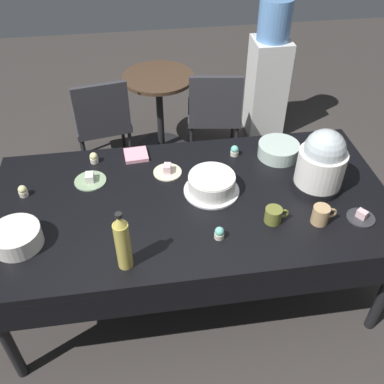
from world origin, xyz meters
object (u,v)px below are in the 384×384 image
frosted_layer_cake (212,184)px  dessert_plate_charcoal (361,217)px  ceramic_snack_bowl (16,237)px  soda_bottle_ginger_ale (123,242)px  slow_cooker (322,162)px  water_cooler (268,74)px  cupcake_lemon (219,233)px  dessert_plate_sage (90,180)px  cupcake_berry (235,151)px  potluck_table (192,207)px  coffee_mug_tan (321,215)px  maroon_chair_left (102,118)px  round_cafe_table (159,100)px  dessert_plate_cream (167,171)px  coffee_mug_olive (274,215)px  glass_salad_bowl (278,150)px  cupcake_cocoa (23,191)px  cupcake_vanilla (94,158)px  maroon_chair_right (214,110)px

frosted_layer_cake → dessert_plate_charcoal: bearing=-24.0°
ceramic_snack_bowl → soda_bottle_ginger_ale: size_ratio=0.74×
slow_cooker → water_cooler: 1.79m
ceramic_snack_bowl → cupcake_lemon: ceramic_snack_bowl is taller
dessert_plate_sage → cupcake_berry: 0.89m
potluck_table → coffee_mug_tan: size_ratio=16.82×
cupcake_lemon → maroon_chair_left: (-0.63, 1.66, -0.29)m
slow_cooker → cupcake_lemon: size_ratio=5.48×
coffee_mug_tan → round_cafe_table: (-0.68, 1.85, -0.30)m
dessert_plate_cream → water_cooler: (1.06, 1.49, -0.17)m
cupcake_berry → soda_bottle_ginger_ale: soda_bottle_ginger_ale is taller
dessert_plate_sage → ceramic_snack_bowl: bearing=-127.3°
coffee_mug_olive → maroon_chair_left: (-0.93, 1.59, -0.30)m
glass_salad_bowl → maroon_chair_left: 1.56m
glass_salad_bowl → ceramic_snack_bowl: size_ratio=1.03×
cupcake_cocoa → potluck_table: bearing=-10.2°
cupcake_vanilla → round_cafe_table: 1.29m
ceramic_snack_bowl → water_cooler: (1.84, 1.95, -0.21)m
potluck_table → soda_bottle_ginger_ale: 0.60m
cupcake_vanilla → dessert_plate_cream: bearing=-21.5°
ceramic_snack_bowl → round_cafe_table: ceramic_snack_bowl is taller
soda_bottle_ginger_ale → maroon_chair_left: bearing=95.2°
glass_salad_bowl → dessert_plate_cream: glass_salad_bowl is taller
frosted_layer_cake → dessert_plate_cream: 0.31m
cupcake_cocoa → maroon_chair_left: bearing=72.2°
cupcake_berry → cupcake_lemon: same height
dessert_plate_sage → glass_salad_bowl: bearing=4.2°
cupcake_berry → coffee_mug_olive: 0.60m
cupcake_cocoa → coffee_mug_tan: size_ratio=0.52×
coffee_mug_olive → cupcake_berry: bearing=96.8°
slow_cooker → maroon_chair_left: (-1.25, 1.35, -0.43)m
cupcake_lemon → round_cafe_table: 1.91m
coffee_mug_tan → cupcake_vanilla: bearing=149.3°
dessert_plate_charcoal → maroon_chair_left: size_ratio=0.17×
frosted_layer_cake → cupcake_lemon: (-0.03, -0.35, -0.02)m
dessert_plate_charcoal → round_cafe_table: size_ratio=0.20×
slow_cooker → soda_bottle_ginger_ale: size_ratio=1.11×
soda_bottle_ginger_ale → round_cafe_table: soda_bottle_ginger_ale is taller
soda_bottle_ginger_ale → cupcake_cocoa: bearing=133.2°
ceramic_snack_bowl → cupcake_cocoa: size_ratio=3.62×
potluck_table → glass_salad_bowl: bearing=28.6°
glass_salad_bowl → coffee_mug_olive: glass_salad_bowl is taller
ceramic_snack_bowl → dessert_plate_charcoal: (1.75, -0.07, -0.04)m
glass_salad_bowl → soda_bottle_ginger_ale: (-0.96, -0.73, 0.11)m
cupcake_vanilla → coffee_mug_tan: (1.17, -0.69, 0.02)m
cupcake_berry → dessert_plate_charcoal: bearing=-50.5°
dessert_plate_sage → maroon_chair_right: size_ratio=0.22×
cupcake_lemon → cupcake_vanilla: same height
dessert_plate_charcoal → soda_bottle_ginger_ale: bearing=-173.8°
cupcake_berry → round_cafe_table: (-0.37, 1.21, -0.28)m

